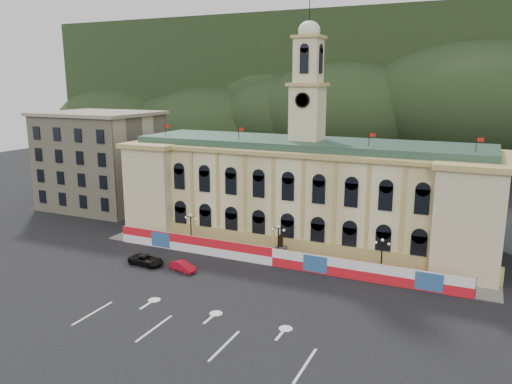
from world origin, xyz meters
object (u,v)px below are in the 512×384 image
at_px(statue, 281,251).
at_px(black_suv, 146,260).
at_px(lamp_center, 278,240).
at_px(red_sedan, 183,266).

bearing_deg(statue, black_suv, -147.84).
height_order(statue, black_suv, statue).
xyz_separation_m(lamp_center, red_sedan, (-9.90, -8.63, -2.43)).
bearing_deg(statue, lamp_center, -90.00).
height_order(lamp_center, black_suv, lamp_center).
height_order(statue, lamp_center, lamp_center).
relative_size(statue, black_suv, 0.73).
xyz_separation_m(statue, red_sedan, (-9.90, -9.63, -0.54)).
bearing_deg(red_sedan, statue, -31.70).
xyz_separation_m(statue, lamp_center, (0.00, -1.00, 1.89)).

